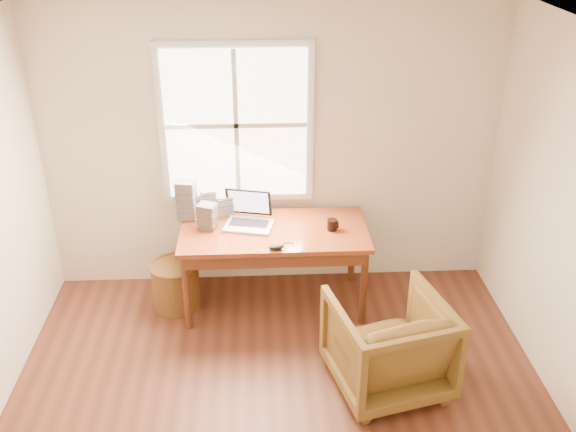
% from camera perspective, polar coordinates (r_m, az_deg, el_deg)
% --- Properties ---
extents(room_shell, '(4.04, 4.54, 2.64)m').
position_cam_1_polar(room_shell, '(3.77, -0.90, -5.41)').
color(room_shell, brown).
rests_on(room_shell, ground).
extents(desk, '(1.60, 0.80, 0.04)m').
position_cam_1_polar(desk, '(5.48, -1.26, -1.36)').
color(desk, brown).
rests_on(desk, room_shell).
extents(armchair, '(0.97, 0.98, 0.74)m').
position_cam_1_polar(armchair, '(4.84, 8.91, -11.16)').
color(armchair, brown).
rests_on(armchair, room_shell).
extents(wicker_stool, '(0.54, 0.54, 0.42)m').
position_cam_1_polar(wicker_stool, '(5.80, -9.92, -6.09)').
color(wicker_stool, brown).
rests_on(wicker_stool, room_shell).
extents(laptop, '(0.52, 0.54, 0.32)m').
position_cam_1_polar(laptop, '(5.45, -3.53, 0.53)').
color(laptop, silver).
rests_on(laptop, desk).
extents(mouse, '(0.12, 0.08, 0.04)m').
position_cam_1_polar(mouse, '(5.17, -1.08, -2.79)').
color(mouse, black).
rests_on(mouse, desk).
extents(coffee_mug, '(0.11, 0.11, 0.10)m').
position_cam_1_polar(coffee_mug, '(5.45, 3.94, -0.78)').
color(coffee_mug, black).
rests_on(coffee_mug, desk).
extents(cd_stack_a, '(0.15, 0.14, 0.25)m').
position_cam_1_polar(cd_stack_a, '(5.70, -7.08, 1.19)').
color(cd_stack_a, silver).
rests_on(cd_stack_a, desk).
extents(cd_stack_b, '(0.18, 0.17, 0.22)m').
position_cam_1_polar(cd_stack_b, '(5.49, -7.21, 0.00)').
color(cd_stack_b, '#26272C').
rests_on(cd_stack_b, desk).
extents(cd_stack_c, '(0.18, 0.16, 0.36)m').
position_cam_1_polar(cd_stack_c, '(5.64, -9.00, 1.41)').
color(cd_stack_c, '#9D9BA8').
rests_on(cd_stack_c, desk).
extents(cd_stack_d, '(0.17, 0.16, 0.19)m').
position_cam_1_polar(cd_stack_d, '(5.70, -5.72, 0.94)').
color(cd_stack_d, '#B6BCC2').
rests_on(cd_stack_d, desk).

